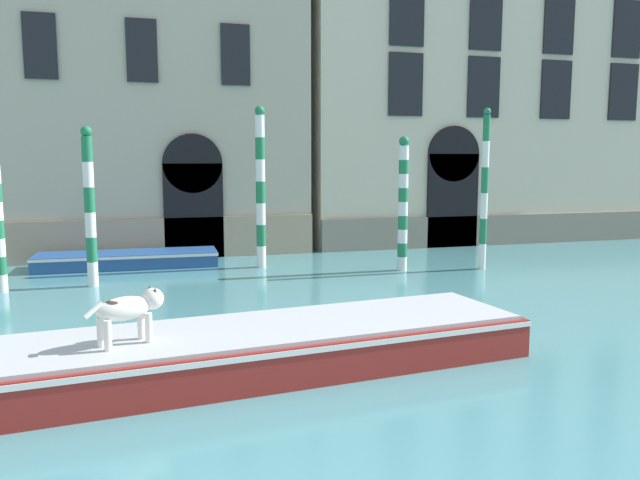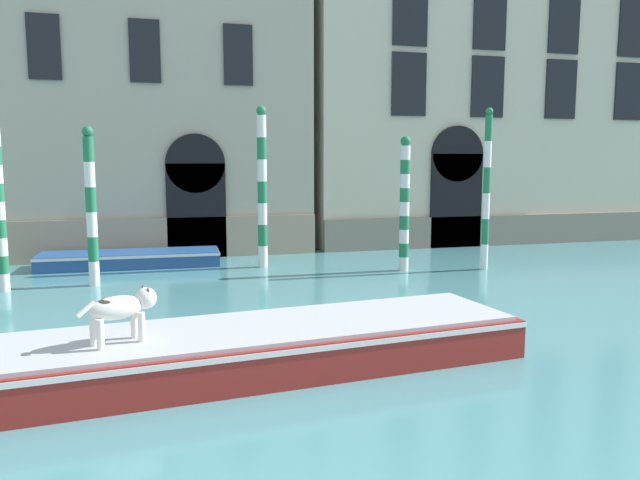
# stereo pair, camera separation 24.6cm
# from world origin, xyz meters

# --- Properties ---
(palazzo_left) EXTENTS (10.80, 6.13, 15.04)m
(palazzo_left) POSITION_xyz_m (-0.95, 21.40, 7.50)
(palazzo_left) COLOR #B2A893
(palazzo_left) RESTS_ON ground_plane
(palazzo_right) EXTENTS (15.24, 6.13, 13.27)m
(palazzo_right) POSITION_xyz_m (12.41, 21.40, 6.62)
(palazzo_right) COLOR beige
(palazzo_right) RESTS_ON ground_plane
(boat_foreground) EXTENTS (8.48, 3.02, 0.68)m
(boat_foreground) POSITION_xyz_m (0.63, 7.08, 0.36)
(boat_foreground) COLOR maroon
(boat_foreground) RESTS_ON ground_plane
(dog_on_deck) EXTENTS (1.06, 0.66, 0.76)m
(dog_on_deck) POSITION_xyz_m (-1.36, 6.70, 1.17)
(dog_on_deck) COLOR silver
(dog_on_deck) RESTS_ON boat_foreground
(boat_moored_near_palazzo) EXTENTS (5.29, 1.68, 0.44)m
(boat_moored_near_palazzo) POSITION_xyz_m (-1.59, 17.20, 0.24)
(boat_moored_near_palazzo) COLOR #234C8C
(boat_moored_near_palazzo) RESTS_ON ground_plane
(mooring_pole_0) EXTENTS (0.27, 0.27, 4.02)m
(mooring_pole_0) POSITION_xyz_m (-2.39, 14.47, 2.03)
(mooring_pole_0) COLOR white
(mooring_pole_0) RESTS_ON ground_plane
(mooring_pole_2) EXTENTS (0.21, 0.21, 4.65)m
(mooring_pole_2) POSITION_xyz_m (8.42, 13.95, 2.34)
(mooring_pole_2) COLOR white
(mooring_pole_2) RESTS_ON ground_plane
(mooring_pole_3) EXTENTS (0.29, 0.29, 4.73)m
(mooring_pole_3) POSITION_xyz_m (2.24, 16.04, 2.39)
(mooring_pole_3) COLOR white
(mooring_pole_3) RESTS_ON ground_plane
(mooring_pole_4) EXTENTS (0.29, 0.29, 3.85)m
(mooring_pole_4) POSITION_xyz_m (6.07, 14.40, 1.95)
(mooring_pole_4) COLOR white
(mooring_pole_4) RESTS_ON ground_plane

